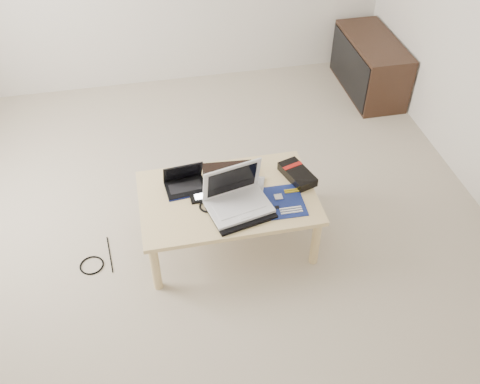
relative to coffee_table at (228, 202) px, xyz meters
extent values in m
plane|color=#AA9D8A|center=(-0.17, 0.14, -0.35)|extent=(4.00, 4.00, 0.00)
cube|color=#D1B97E|center=(0.00, 0.00, 0.03)|extent=(1.10, 0.70, 0.03)
cylinder|color=#D1B97E|center=(-0.50, -0.30, -0.17)|extent=(0.06, 0.06, 0.37)
cylinder|color=#D1B97E|center=(0.50, -0.30, -0.17)|extent=(0.06, 0.06, 0.37)
cylinder|color=#D1B97E|center=(-0.50, 0.30, -0.17)|extent=(0.06, 0.06, 0.37)
cylinder|color=#D1B97E|center=(0.50, 0.30, -0.17)|extent=(0.06, 0.06, 0.37)
cube|color=#352116|center=(1.61, 1.59, -0.10)|extent=(0.40, 0.90, 0.50)
cube|color=black|center=(1.41, 1.59, -0.10)|extent=(0.02, 0.86, 0.44)
cube|color=black|center=(0.04, 0.16, 0.06)|extent=(0.35, 0.30, 0.03)
cube|color=black|center=(-0.25, 0.12, 0.06)|extent=(0.27, 0.20, 0.02)
cube|color=black|center=(-0.25, 0.12, 0.07)|extent=(0.21, 0.11, 0.00)
cube|color=black|center=(-0.24, 0.06, 0.07)|extent=(0.06, 0.03, 0.00)
cube|color=black|center=(-0.25, 0.18, 0.14)|extent=(0.26, 0.10, 0.16)
cube|color=black|center=(-0.25, 0.17, 0.14)|extent=(0.22, 0.08, 0.13)
cube|color=#0D154A|center=(-0.24, 0.04, 0.05)|extent=(0.25, 0.04, 0.01)
cube|color=black|center=(-0.10, 0.08, 0.06)|extent=(0.29, 0.22, 0.01)
cube|color=white|center=(-0.10, 0.08, 0.06)|extent=(0.23, 0.18, 0.00)
cube|color=#B7B6BB|center=(0.21, 0.02, 0.06)|extent=(0.12, 0.22, 0.02)
cube|color=gray|center=(0.21, 0.02, 0.07)|extent=(0.09, 0.18, 0.00)
cube|color=black|center=(0.05, -0.16, 0.06)|extent=(0.42, 0.34, 0.02)
cube|color=silver|center=(0.05, -0.14, 0.08)|extent=(0.42, 0.33, 0.02)
cube|color=silver|center=(0.05, -0.14, 0.09)|extent=(0.33, 0.21, 0.00)
cube|color=silver|center=(0.07, -0.23, 0.09)|extent=(0.09, 0.05, 0.00)
cube|color=silver|center=(0.02, -0.03, 0.21)|extent=(0.37, 0.14, 0.25)
cube|color=black|center=(0.02, -0.04, 0.21)|extent=(0.31, 0.11, 0.20)
cube|color=#0B154B|center=(0.33, -0.12, 0.05)|extent=(0.24, 0.30, 0.01)
cube|color=#B7B6BB|center=(0.31, -0.08, 0.06)|extent=(0.05, 0.05, 0.01)
cube|color=gold|center=(0.40, -0.04, 0.06)|extent=(0.10, 0.01, 0.01)
cube|color=gold|center=(0.40, -0.05, 0.06)|extent=(0.10, 0.01, 0.01)
cube|color=silver|center=(0.35, -0.19, 0.06)|extent=(0.14, 0.01, 0.01)
cube|color=silver|center=(0.35, -0.21, 0.06)|extent=(0.14, 0.01, 0.01)
cube|color=silver|center=(0.35, -0.23, 0.06)|extent=(0.14, 0.01, 0.01)
cube|color=black|center=(0.28, -0.17, 0.06)|extent=(0.02, 0.02, 0.01)
cube|color=black|center=(0.47, 0.08, 0.08)|extent=(0.21, 0.30, 0.06)
cube|color=maroon|center=(0.46, 0.14, 0.11)|extent=(0.14, 0.07, 0.00)
torus|color=black|center=(-0.13, -0.07, 0.06)|extent=(0.13, 0.13, 0.01)
torus|color=black|center=(-0.91, -0.05, -0.35)|extent=(0.20, 0.20, 0.01)
cylinder|color=black|center=(-0.79, 0.02, -0.35)|extent=(0.04, 0.31, 0.01)
camera|label=1|loc=(-0.42, -2.40, 2.33)|focal=40.00mm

